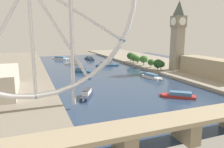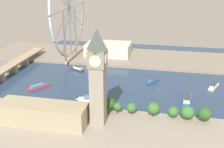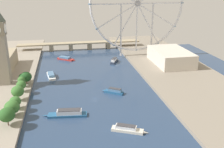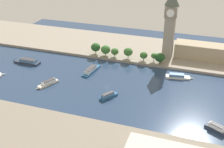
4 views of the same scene
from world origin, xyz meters
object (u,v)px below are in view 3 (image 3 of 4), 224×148
tour_boat_2 (127,129)px  tour_boat_5 (51,75)px  tour_boat_1 (114,61)px  riverside_hall (171,57)px  river_bridge (80,44)px  clock_tower (0,44)px  tour_boat_6 (68,113)px  tour_boat_4 (114,91)px  parliament_block (3,63)px  ferris_wheel (138,4)px  tour_boat_7 (66,58)px

tour_boat_2 → tour_boat_5: (-58.41, 126.69, -0.07)m
tour_boat_1 → tour_boat_5: tour_boat_1 is taller
riverside_hall → river_bridge: size_ratio=0.34×
tour_boat_2 → tour_boat_5: tour_boat_2 is taller
clock_tower → river_bridge: (87.31, 140.11, -36.43)m
clock_tower → tour_boat_5: bearing=23.0°
river_bridge → tour_boat_6: river_bridge is taller
clock_tower → tour_boat_4: clock_tower is taller
parliament_block → riverside_hall: parliament_block is taller
tour_boat_1 → tour_boat_4: size_ratio=1.15×
tour_boat_1 → parliament_block: bearing=123.9°
parliament_block → tour_boat_6: 141.58m
tour_boat_1 → tour_boat_4: tour_boat_1 is taller
ferris_wheel → tour_boat_1: ferris_wheel is taller
tour_boat_4 → tour_boat_5: tour_boat_4 is taller
clock_tower → tour_boat_2: bearing=-46.0°
parliament_block → tour_boat_1: bearing=6.5°
river_bridge → tour_boat_6: (-25.42, -216.23, -6.27)m
tour_boat_5 → tour_boat_6: tour_boat_6 is taller
river_bridge → tour_boat_2: river_bridge is taller
parliament_block → ferris_wheel: (173.62, 35.96, 62.44)m
river_bridge → tour_boat_6: 217.81m
clock_tower → riverside_hall: (196.02, 33.88, -33.31)m
ferris_wheel → parliament_block: bearing=-168.3°
clock_tower → tour_boat_6: 106.99m
ferris_wheel → tour_boat_7: size_ratio=5.45×
river_bridge → tour_boat_5: size_ratio=6.24×
tour_boat_2 → clock_tower: bearing=158.7°
tour_boat_6 → tour_boat_7: size_ratio=1.46×
tour_boat_7 → tour_boat_4: bearing=-33.4°
parliament_block → river_bridge: parliament_block is taller
river_bridge → tour_boat_2: size_ratio=7.27×
ferris_wheel → river_bridge: size_ratio=0.72×
tour_boat_5 → tour_boat_1: bearing=-71.9°
tour_boat_2 → tour_boat_7: size_ratio=1.05×
river_bridge → ferris_wheel: bearing=-37.7°
tour_boat_1 → ferris_wheel: bearing=-33.3°
clock_tower → tour_boat_7: bearing=53.7°
ferris_wheel → clock_tower: bearing=-153.6°
tour_boat_1 → tour_boat_6: (-65.56, -137.17, -0.09)m
ferris_wheel → tour_boat_7: 124.11m
parliament_block → riverside_hall: size_ratio=1.13×
clock_tower → river_bridge: 169.06m
tour_boat_2 → ferris_wheel: bearing=97.1°
tour_boat_2 → tour_boat_6: tour_boat_6 is taller
ferris_wheel → tour_boat_1: size_ratio=5.85×
river_bridge → tour_boat_2: (16.46, -247.59, -6.59)m
river_bridge → clock_tower: bearing=-121.9°
tour_boat_1 → tour_boat_2: size_ratio=0.89×
clock_tower → tour_boat_1: bearing=25.6°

